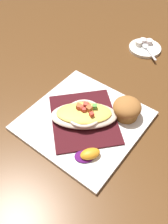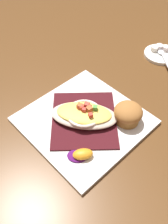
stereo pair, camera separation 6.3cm
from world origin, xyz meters
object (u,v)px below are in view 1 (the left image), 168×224
creamer_saucer (145,48)px  spoon (146,47)px  gratin_dish (84,114)px  square_plate (84,121)px  creamer_cup_0 (149,42)px  muffin (127,109)px  creamer_cup_1 (143,41)px  orange_garnish (89,154)px  creamer_cup_2 (139,43)px

creamer_saucer → spoon: spoon is taller
gratin_dish → spoon: gratin_dish is taller
square_plate → spoon: bearing=94.9°
gratin_dish → creamer_cup_0: 0.42m
muffin → square_plate: bearing=-133.9°
muffin → spoon: 0.33m
spoon → creamer_cup_1: bearing=141.8°
orange_garnish → creamer_cup_1: (-0.14, 0.49, -0.00)m
gratin_dish → creamer_saucer: gratin_dish is taller
muffin → orange_garnish: size_ratio=1.11×
square_plate → gratin_dish: size_ratio=1.51×
square_plate → creamer_cup_2: size_ratio=12.09×
gratin_dish → orange_garnish: gratin_dish is taller
orange_garnish → creamer_cup_1: orange_garnish is taller
muffin → spoon: size_ratio=0.85×
orange_garnish → creamer_cup_0: bearing=103.4°
square_plate → spoon: size_ratio=3.33×
orange_garnish → square_plate: bearing=134.4°
creamer_cup_0 → creamer_cup_2: size_ratio=1.00×
creamer_cup_0 → square_plate: bearing=-84.6°
gratin_dish → creamer_cup_0: bearing=95.4°
muffin → orange_garnish: 0.16m
creamer_cup_2 → gratin_dish: bearing=-80.6°
spoon → creamer_cup_2: bearing=-178.5°
orange_garnish → creamer_saucer: bearing=104.0°
muffin → creamer_cup_2: size_ratio=3.08×
creamer_cup_1 → creamer_cup_2: same height
square_plate → creamer_cup_2: bearing=99.4°
gratin_dish → creamer_cup_0: size_ratio=8.01×
creamer_cup_0 → creamer_cup_2: bearing=-128.2°
square_plate → gratin_dish: 0.03m
spoon → muffin: bearing=-70.1°
creamer_cup_2 → creamer_saucer: bearing=13.4°
creamer_cup_1 → gratin_dish: bearing=-81.7°
orange_garnish → creamer_cup_0: (-0.12, 0.50, -0.00)m
spoon → creamer_cup_1: creamer_cup_1 is taller
square_plate → creamer_cup_0: creamer_cup_0 is taller
creamer_saucer → spoon: 0.01m
muffin → creamer_cup_2: 0.34m
orange_garnish → spoon: bearing=103.4°
spoon → creamer_cup_1: (-0.03, 0.02, 0.00)m
square_plate → creamer_cup_0: 0.42m
gratin_dish → creamer_cup_2: gratin_dish is taller
orange_garnish → muffin: bearing=90.3°
creamer_cup_1 → creamer_cup_2: 0.02m
square_plate → creamer_saucer: bearing=95.7°
muffin → creamer_saucer: size_ratio=0.66×
creamer_saucer → creamer_cup_1: (-0.02, 0.02, 0.01)m
creamer_saucer → creamer_cup_1: 0.03m
creamer_cup_2 → creamer_cup_0: bearing=51.8°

